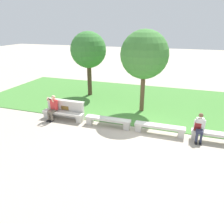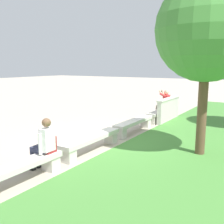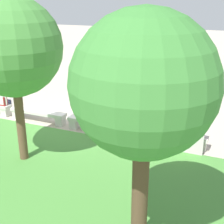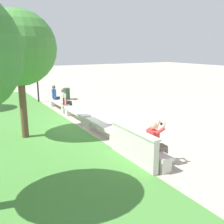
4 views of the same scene
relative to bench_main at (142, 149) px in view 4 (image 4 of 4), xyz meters
name	(u,v)px [view 4 (image 4 of 4)]	position (x,y,z in m)	size (l,w,h in m)	color
ground_plane	(89,127)	(3.86, 0.00, -0.31)	(80.00, 80.00, 0.00)	#B2A593
bench_main	(142,149)	(0.00, 0.00, 0.00)	(2.34, 0.40, 0.45)	beige
bench_near	(102,128)	(2.57, 0.00, 0.00)	(2.34, 0.40, 0.45)	beige
bench_mid	(77,114)	(5.14, 0.00, 0.00)	(2.34, 0.40, 0.45)	beige
bench_far	(59,104)	(7.71, 0.00, 0.00)	(2.34, 0.40, 0.45)	beige
backrest_wall_with_plaque	(133,145)	(0.00, 0.34, 0.21)	(2.20, 0.24, 1.01)	beige
person_photographer	(156,141)	(-0.53, -0.08, 0.43)	(0.49, 0.74, 1.32)	black
person_distant	(65,100)	(6.85, -0.07, 0.36)	(0.48, 0.68, 1.26)	black
person_companion	(56,95)	(8.36, -0.07, 0.36)	(0.48, 0.70, 1.26)	black
backpack	(64,101)	(6.78, 0.02, 0.32)	(0.28, 0.24, 0.43)	maroon
tree_left_background	(18,48)	(3.76, 2.65, 2.96)	(2.64, 2.64, 4.61)	brown
trash_bin	(67,94)	(10.26, -1.39, 0.07)	(0.44, 0.44, 0.75)	#2D5133
lamp_post	(36,65)	(10.29, 0.45, 1.98)	(0.28, 0.28, 3.44)	black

